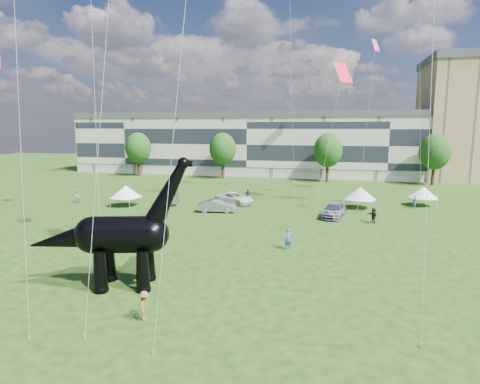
# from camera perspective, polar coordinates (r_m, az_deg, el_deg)

# --- Properties ---
(ground) EXTENTS (220.00, 220.00, 0.00)m
(ground) POSITION_cam_1_polar(r_m,az_deg,el_deg) (26.12, -9.27, -13.51)
(ground) COLOR #16330C
(ground) RESTS_ON ground
(terrace_row) EXTENTS (78.00, 11.00, 12.00)m
(terrace_row) POSITION_cam_1_polar(r_m,az_deg,el_deg) (86.05, 1.76, 6.57)
(terrace_row) COLOR beige
(terrace_row) RESTS_ON ground
(tree_far_left) EXTENTS (5.20, 5.20, 9.44)m
(tree_far_left) POSITION_cam_1_polar(r_m,az_deg,el_deg) (84.99, -14.31, 6.45)
(tree_far_left) COLOR #382314
(tree_far_left) RESTS_ON ground
(tree_mid_left) EXTENTS (5.20, 5.20, 9.44)m
(tree_mid_left) POSITION_cam_1_polar(r_m,az_deg,el_deg) (78.26, -2.48, 6.51)
(tree_mid_left) COLOR #382314
(tree_mid_left) RESTS_ON ground
(tree_mid_right) EXTENTS (5.20, 5.20, 9.44)m
(tree_mid_right) POSITION_cam_1_polar(r_m,az_deg,el_deg) (75.25, 12.41, 6.19)
(tree_mid_right) COLOR #382314
(tree_mid_right) RESTS_ON ground
(tree_far_right) EXTENTS (5.20, 5.20, 9.44)m
(tree_far_right) POSITION_cam_1_polar(r_m,az_deg,el_deg) (77.02, 25.98, 5.54)
(tree_far_right) COLOR #382314
(tree_far_right) RESTS_ON ground
(dinosaur_sculpture) EXTENTS (10.42, 4.28, 8.54)m
(dinosaur_sculpture) POSITION_cam_1_polar(r_m,az_deg,el_deg) (26.48, -17.17, -6.12)
(dinosaur_sculpture) COLOR black
(dinosaur_sculpture) RESTS_ON ground
(car_silver) EXTENTS (2.97, 4.92, 1.57)m
(car_silver) POSITION_cam_1_polar(r_m,az_deg,el_deg) (53.76, -9.75, -0.80)
(car_silver) COLOR silver
(car_silver) RESTS_ON ground
(car_grey) EXTENTS (4.65, 2.23, 1.47)m
(car_grey) POSITION_cam_1_polar(r_m,az_deg,el_deg) (47.71, -3.29, -2.01)
(car_grey) COLOR gray
(car_grey) RESTS_ON ground
(car_white) EXTENTS (5.99, 4.50, 1.51)m
(car_white) POSITION_cam_1_polar(r_m,az_deg,el_deg) (52.84, -0.85, -0.87)
(car_white) COLOR silver
(car_white) RESTS_ON ground
(car_dark) EXTENTS (2.99, 5.61, 1.55)m
(car_dark) POSITION_cam_1_polar(r_m,az_deg,el_deg) (46.29, 13.22, -2.55)
(car_dark) COLOR #595960
(car_dark) RESTS_ON ground
(gazebo_near) EXTENTS (4.48, 4.48, 2.66)m
(gazebo_near) POSITION_cam_1_polar(r_m,az_deg,el_deg) (51.99, 16.71, -0.19)
(gazebo_near) COLOR silver
(gazebo_near) RESTS_ON ground
(gazebo_far) EXTENTS (3.86, 3.86, 2.47)m
(gazebo_far) POSITION_cam_1_polar(r_m,az_deg,el_deg) (56.37, 24.60, -0.07)
(gazebo_far) COLOR white
(gazebo_far) RESTS_ON ground
(gazebo_left) EXTENTS (4.13, 4.13, 2.67)m
(gazebo_left) POSITION_cam_1_polar(r_m,az_deg,el_deg) (53.19, -15.94, 0.06)
(gazebo_left) COLOR white
(gazebo_left) RESTS_ON ground
(visitors) EXTENTS (44.07, 35.81, 1.78)m
(visitors) POSITION_cam_1_polar(r_m,az_deg,el_deg) (41.43, -2.36, -3.62)
(visitors) COLOR brown
(visitors) RESTS_ON ground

